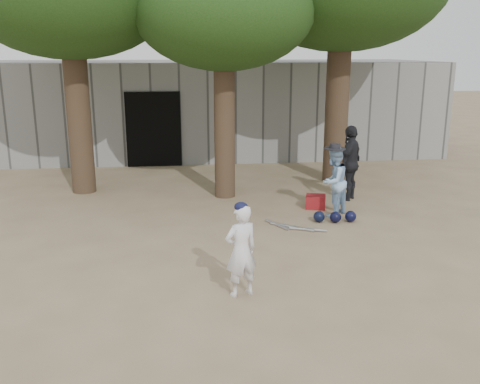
{
  "coord_description": "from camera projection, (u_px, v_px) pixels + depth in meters",
  "views": [
    {
      "loc": [
        -0.41,
        -8.05,
        3.39
      ],
      "look_at": [
        0.6,
        1.0,
        0.95
      ],
      "focal_mm": 40.0,
      "sensor_mm": 36.0,
      "label": 1
    }
  ],
  "objects": [
    {
      "name": "bat_pile",
      "position": [
        292.0,
        227.0,
        10.43
      ],
      "size": [
        1.08,
        0.84,
        0.06
      ],
      "color": "#A8A9AF",
      "rests_on": "ground"
    },
    {
      "name": "ground",
      "position": [
        210.0,
        266.0,
        8.64
      ],
      "size": [
        70.0,
        70.0,
        0.0
      ],
      "primitive_type": "plane",
      "color": "#937C5E",
      "rests_on": "ground"
    },
    {
      "name": "back_building",
      "position": [
        192.0,
        106.0,
        18.18
      ],
      "size": [
        16.0,
        5.24,
        3.0
      ],
      "color": "gray",
      "rests_on": "ground"
    },
    {
      "name": "boy_player",
      "position": [
        241.0,
        251.0,
        7.44
      ],
      "size": [
        0.57,
        0.48,
        1.34
      ],
      "primitive_type": "imported",
      "rotation": [
        0.0,
        0.0,
        3.52
      ],
      "color": "white",
      "rests_on": "ground"
    },
    {
      "name": "red_bag",
      "position": [
        316.0,
        202.0,
        11.72
      ],
      "size": [
        0.49,
        0.42,
        0.3
      ],
      "primitive_type": "cube",
      "rotation": [
        0.0,
        0.0,
        -0.27
      ],
      "color": "maroon",
      "rests_on": "ground"
    },
    {
      "name": "spectator_dark",
      "position": [
        350.0,
        163.0,
        12.25
      ],
      "size": [
        0.95,
        1.06,
        1.73
      ],
      "primitive_type": "imported",
      "rotation": [
        0.0,
        0.0,
        4.05
      ],
      "color": "black",
      "rests_on": "ground"
    },
    {
      "name": "helmet_row",
      "position": [
        335.0,
        217.0,
        10.78
      ],
      "size": [
        0.87,
        0.3,
        0.23
      ],
      "color": "black",
      "rests_on": "ground"
    },
    {
      "name": "spectator_blue",
      "position": [
        333.0,
        182.0,
        11.09
      ],
      "size": [
        0.89,
        0.89,
        1.45
      ],
      "primitive_type": "imported",
      "rotation": [
        0.0,
        0.0,
        3.91
      ],
      "color": "#8FB5DD",
      "rests_on": "ground"
    }
  ]
}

